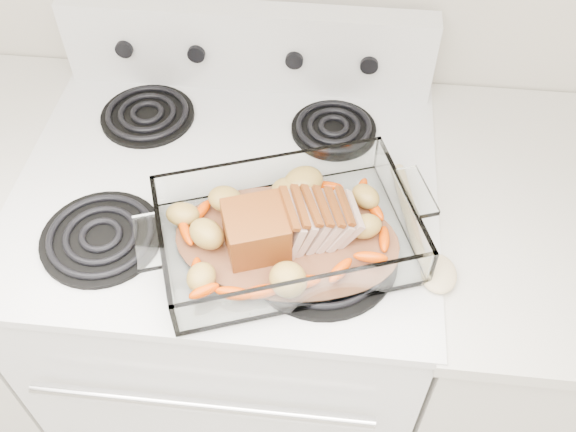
# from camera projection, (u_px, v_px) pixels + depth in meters

# --- Properties ---
(electric_range) EXTENTS (0.78, 0.70, 1.12)m
(electric_range) POSITION_uv_depth(u_px,v_px,m) (240.00, 310.00, 1.54)
(electric_range) COLOR white
(electric_range) RESTS_ON ground
(counter_right) EXTENTS (0.58, 0.68, 0.93)m
(counter_right) POSITION_uv_depth(u_px,v_px,m) (520.00, 340.00, 1.51)
(counter_right) COLOR silver
(counter_right) RESTS_ON ground
(baking_dish) EXTENTS (0.41, 0.27, 0.08)m
(baking_dish) POSITION_uv_depth(u_px,v_px,m) (287.00, 236.00, 1.07)
(baking_dish) COLOR white
(baking_dish) RESTS_ON electric_range
(pork_roast) EXTENTS (0.22, 0.10, 0.08)m
(pork_roast) POSITION_uv_depth(u_px,v_px,m) (279.00, 225.00, 1.05)
(pork_roast) COLOR brown
(pork_roast) RESTS_ON baking_dish
(roast_vegetables) EXTENTS (0.36, 0.19, 0.04)m
(roast_vegetables) POSITION_uv_depth(u_px,v_px,m) (287.00, 216.00, 1.09)
(roast_vegetables) COLOR #E94600
(roast_vegetables) RESTS_ON baking_dish
(wooden_spoon) EXTENTS (0.10, 0.28, 0.02)m
(wooden_spoon) POSITION_uv_depth(u_px,v_px,m) (426.00, 246.00, 1.08)
(wooden_spoon) COLOR beige
(wooden_spoon) RESTS_ON electric_range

